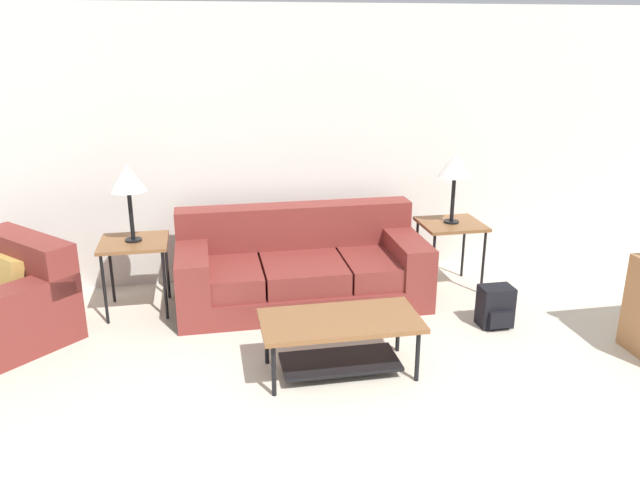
{
  "coord_description": "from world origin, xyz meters",
  "views": [
    {
      "loc": [
        -0.91,
        -2.11,
        2.33
      ],
      "look_at": [
        -0.04,
        2.42,
        0.8
      ],
      "focal_mm": 35.0,
      "sensor_mm": 36.0,
      "label": 1
    }
  ],
  "objects_px": {
    "couch": "(301,270)",
    "armchair": "(1,306)",
    "table_lamp_right": "(455,167)",
    "side_table_right": "(451,229)",
    "table_lamp_left": "(128,180)",
    "coffee_table": "(340,333)",
    "side_table_left": "(134,248)",
    "backpack": "(496,307)"
  },
  "relations": [
    {
      "from": "couch",
      "to": "table_lamp_right",
      "type": "relative_size",
      "value": 3.33
    },
    {
      "from": "couch",
      "to": "coffee_table",
      "type": "relative_size",
      "value": 1.95
    },
    {
      "from": "backpack",
      "to": "table_lamp_left",
      "type": "bearing_deg",
      "value": 163.38
    },
    {
      "from": "coffee_table",
      "to": "side_table_left",
      "type": "bearing_deg",
      "value": 137.74
    },
    {
      "from": "armchair",
      "to": "coffee_table",
      "type": "xyz_separation_m",
      "value": [
        2.52,
        -1.0,
        0.02
      ]
    },
    {
      "from": "side_table_right",
      "to": "backpack",
      "type": "distance_m",
      "value": 0.98
    },
    {
      "from": "coffee_table",
      "to": "side_table_right",
      "type": "bearing_deg",
      "value": 44.98
    },
    {
      "from": "coffee_table",
      "to": "table_lamp_left",
      "type": "bearing_deg",
      "value": 137.74
    },
    {
      "from": "table_lamp_right",
      "to": "armchair",
      "type": "bearing_deg",
      "value": -174.54
    },
    {
      "from": "couch",
      "to": "table_lamp_right",
      "type": "height_order",
      "value": "table_lamp_right"
    },
    {
      "from": "coffee_table",
      "to": "backpack",
      "type": "height_order",
      "value": "coffee_table"
    },
    {
      "from": "table_lamp_right",
      "to": "backpack",
      "type": "height_order",
      "value": "table_lamp_right"
    },
    {
      "from": "side_table_right",
      "to": "backpack",
      "type": "bearing_deg",
      "value": -85.69
    },
    {
      "from": "couch",
      "to": "armchair",
      "type": "relative_size",
      "value": 1.62
    },
    {
      "from": "couch",
      "to": "coffee_table",
      "type": "height_order",
      "value": "couch"
    },
    {
      "from": "table_lamp_right",
      "to": "backpack",
      "type": "bearing_deg",
      "value": -85.69
    },
    {
      "from": "table_lamp_left",
      "to": "table_lamp_right",
      "type": "height_order",
      "value": "same"
    },
    {
      "from": "side_table_right",
      "to": "table_lamp_left",
      "type": "distance_m",
      "value": 2.94
    },
    {
      "from": "coffee_table",
      "to": "side_table_left",
      "type": "relative_size",
      "value": 1.75
    },
    {
      "from": "table_lamp_left",
      "to": "table_lamp_right",
      "type": "relative_size",
      "value": 1.0
    },
    {
      "from": "table_lamp_left",
      "to": "side_table_left",
      "type": "bearing_deg",
      "value": 180.0
    },
    {
      "from": "couch",
      "to": "coffee_table",
      "type": "xyz_separation_m",
      "value": [
        0.07,
        -1.33,
        0.02
      ]
    },
    {
      "from": "side_table_left",
      "to": "couch",
      "type": "bearing_deg",
      "value": -1.49
    },
    {
      "from": "side_table_left",
      "to": "side_table_right",
      "type": "xyz_separation_m",
      "value": [
        2.88,
        0.0,
        0.0
      ]
    },
    {
      "from": "armchair",
      "to": "coffee_table",
      "type": "height_order",
      "value": "armchair"
    },
    {
      "from": "couch",
      "to": "table_lamp_right",
      "type": "distance_m",
      "value": 1.69
    },
    {
      "from": "armchair",
      "to": "table_lamp_right",
      "type": "height_order",
      "value": "table_lamp_right"
    },
    {
      "from": "couch",
      "to": "side_table_right",
      "type": "height_order",
      "value": "couch"
    },
    {
      "from": "table_lamp_left",
      "to": "couch",
      "type": "bearing_deg",
      "value": -1.49
    },
    {
      "from": "couch",
      "to": "armchair",
      "type": "bearing_deg",
      "value": -172.22
    },
    {
      "from": "side_table_left",
      "to": "table_lamp_left",
      "type": "xyz_separation_m",
      "value": [
        0.0,
        0.0,
        0.6
      ]
    },
    {
      "from": "armchair",
      "to": "table_lamp_right",
      "type": "distance_m",
      "value": 4.01
    },
    {
      "from": "couch",
      "to": "side_table_left",
      "type": "distance_m",
      "value": 1.47
    },
    {
      "from": "table_lamp_right",
      "to": "side_table_right",
      "type": "bearing_deg",
      "value": 0.0
    },
    {
      "from": "couch",
      "to": "backpack",
      "type": "bearing_deg",
      "value": -29.21
    },
    {
      "from": "side_table_left",
      "to": "backpack",
      "type": "height_order",
      "value": "side_table_left"
    },
    {
      "from": "couch",
      "to": "coffee_table",
      "type": "bearing_deg",
      "value": -87.06
    },
    {
      "from": "table_lamp_left",
      "to": "backpack",
      "type": "xyz_separation_m",
      "value": [
        2.95,
        -0.88,
        -1.01
      ]
    },
    {
      "from": "armchair",
      "to": "backpack",
      "type": "bearing_deg",
      "value": -7.31
    },
    {
      "from": "couch",
      "to": "table_lamp_left",
      "type": "relative_size",
      "value": 3.33
    },
    {
      "from": "armchair",
      "to": "side_table_left",
      "type": "relative_size",
      "value": 2.09
    },
    {
      "from": "side_table_left",
      "to": "armchair",
      "type": "bearing_deg",
      "value": -159.78
    }
  ]
}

